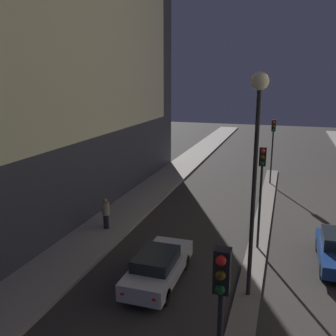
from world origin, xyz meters
name	(u,v)px	position (x,y,z in m)	size (l,w,h in m)	color
median_strip	(260,234)	(0.00, 15.83, 0.07)	(0.96, 29.65, 0.15)	#66605B
traffic_light_near	(220,314)	(0.00, 2.68, 3.85)	(0.32, 0.42, 5.08)	black
traffic_light_mid	(262,176)	(0.00, 13.91, 3.85)	(0.32, 0.42, 5.08)	black
traffic_light_far	(273,137)	(0.00, 26.12, 3.85)	(0.32, 0.42, 5.08)	black
street_lamp	(257,136)	(0.00, 9.56, 6.38)	(0.63, 0.63, 8.43)	black
car_left_lane	(158,266)	(-3.70, 9.53, 0.76)	(1.76, 4.63, 1.47)	#B2B2B7
pedestrian_on_left_sidewalk	(106,213)	(-8.24, 13.76, 1.08)	(0.42, 0.42, 1.75)	black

